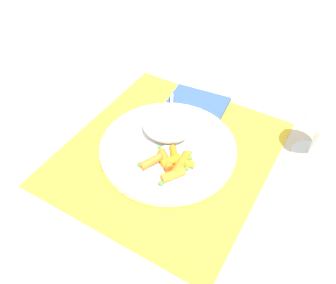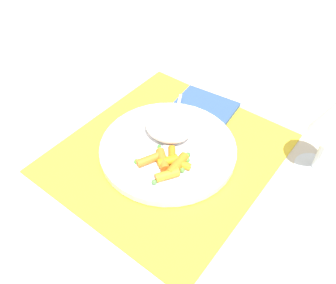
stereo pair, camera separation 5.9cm
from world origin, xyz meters
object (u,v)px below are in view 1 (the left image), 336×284
fork (169,131)px  plate (168,148)px  napkin (197,103)px  rice_mound (166,127)px  carrot_portion (171,163)px  wine_glass (330,105)px

fork → plate: bearing=27.2°
fork → napkin: 0.12m
rice_mound → carrot_portion: bearing=36.8°
carrot_portion → wine_glass: (-0.18, 0.21, 0.09)m
rice_mound → wine_glass: 0.29m
fork → wine_glass: (-0.11, 0.26, 0.10)m
carrot_portion → wine_glass: wine_glass is taller
carrot_portion → napkin: (-0.20, -0.05, -0.02)m
wine_glass → plate: bearing=-59.9°
carrot_portion → fork: size_ratio=0.47×
wine_glass → napkin: bearing=-93.7°
carrot_portion → plate: bearing=-142.9°
rice_mound → plate: bearing=36.3°
rice_mound → wine_glass: bearing=113.4°
carrot_portion → napkin: carrot_portion is taller
carrot_portion → wine_glass: 0.29m
plate → rice_mound: 0.04m
fork → wine_glass: size_ratio=1.06×
carrot_portion → wine_glass: bearing=130.7°
plate → carrot_portion: (0.04, 0.03, 0.02)m
rice_mound → napkin: 0.13m
plate → napkin: size_ratio=2.05×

